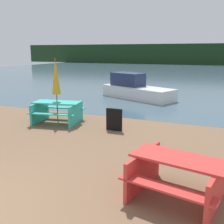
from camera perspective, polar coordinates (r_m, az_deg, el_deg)
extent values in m
cube|color=#425B6B|center=(34.87, 16.08, 8.35)|extent=(60.00, 50.00, 0.00)
cube|color=#193319|center=(54.70, 18.69, 11.84)|extent=(80.00, 1.60, 4.00)
cube|color=red|center=(4.81, 14.27, -9.77)|extent=(1.74, 1.00, 0.04)
cube|color=red|center=(4.48, 11.59, -15.94)|extent=(1.66, 0.59, 0.04)
cube|color=red|center=(5.42, 16.05, -10.86)|extent=(1.66, 0.59, 0.04)
cube|color=red|center=(5.20, 6.81, -12.42)|extent=(0.33, 1.37, 0.75)
cube|color=red|center=(4.83, 21.86, -15.48)|extent=(0.33, 1.37, 0.75)
cube|color=#33B7A8|center=(9.85, -11.88, 2.07)|extent=(1.81, 0.98, 0.04)
cube|color=#33B7A8|center=(9.43, -13.15, -0.42)|extent=(1.74, 0.57, 0.04)
cube|color=#33B7A8|center=(10.40, -10.56, 0.96)|extent=(1.74, 0.57, 0.04)
cube|color=#33B7A8|center=(10.24, -15.45, 0.03)|extent=(0.31, 1.37, 0.75)
cube|color=#33B7A8|center=(9.66, -7.87, -0.38)|extent=(0.31, 1.37, 0.75)
cylinder|color=brown|center=(9.78, -11.99, 4.48)|extent=(0.04, 0.04, 2.38)
cone|color=gold|center=(9.71, -12.14, 7.62)|extent=(0.31, 0.31, 1.30)
cube|color=silver|center=(14.85, 5.62, 4.23)|extent=(4.50, 3.06, 0.65)
cube|color=navy|center=(15.26, 3.47, 7.14)|extent=(2.13, 1.69, 0.74)
cube|color=black|center=(8.76, 0.47, -1.67)|extent=(0.55, 0.08, 0.75)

